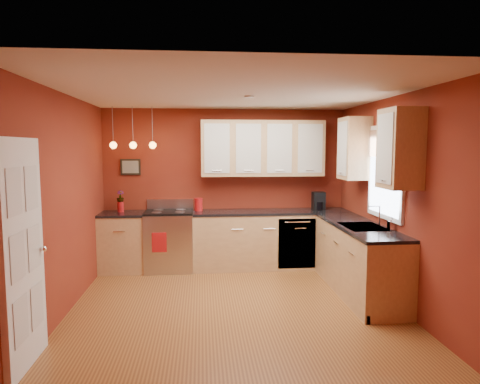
{
  "coord_description": "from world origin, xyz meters",
  "views": [
    {
      "loc": [
        -0.39,
        -5.03,
        1.96
      ],
      "look_at": [
        0.15,
        1.0,
        1.33
      ],
      "focal_mm": 32.0,
      "sensor_mm": 36.0,
      "label": 1
    }
  ],
  "objects": [
    {
      "name": "wall_left",
      "position": [
        -2.0,
        0.0,
        1.3
      ],
      "size": [
        0.02,
        4.2,
        2.6
      ],
      "primitive_type": "cube",
      "color": "maroon",
      "rests_on": "floor"
    },
    {
      "name": "coffee_maker",
      "position": [
        1.53,
        1.85,
        1.07
      ],
      "size": [
        0.21,
        0.2,
        0.29
      ],
      "rotation": [
        0.0,
        0.0,
        -0.03
      ],
      "color": "black",
      "rests_on": "counter_back_right"
    },
    {
      "name": "base_cabinets_right",
      "position": [
        1.7,
        0.45,
        0.45
      ],
      "size": [
        0.6,
        2.1,
        0.9
      ],
      "primitive_type": "cube",
      "color": "tan",
      "rests_on": "floor"
    },
    {
      "name": "flowers",
      "position": [
        -1.69,
        1.88,
        1.18
      ],
      "size": [
        0.15,
        0.15,
        0.2
      ],
      "primitive_type": "imported",
      "rotation": [
        0.0,
        0.0,
        0.38
      ],
      "color": "#A71214",
      "rests_on": "red_vase"
    },
    {
      "name": "ceiling",
      "position": [
        0.0,
        0.0,
        2.6
      ],
      "size": [
        4.0,
        4.2,
        0.02
      ],
      "primitive_type": "cube",
      "color": "beige",
      "rests_on": "wall_back"
    },
    {
      "name": "wall_right",
      "position": [
        2.0,
        0.0,
        1.3
      ],
      "size": [
        0.02,
        4.2,
        2.6
      ],
      "primitive_type": "cube",
      "color": "maroon",
      "rests_on": "floor"
    },
    {
      "name": "red_vase",
      "position": [
        -1.69,
        1.88,
        1.02
      ],
      "size": [
        0.1,
        0.1,
        0.16
      ],
      "primitive_type": "cylinder",
      "color": "#A71214",
      "rests_on": "counter_back_left"
    },
    {
      "name": "pendant_lights",
      "position": [
        -1.45,
        1.75,
        2.01
      ],
      "size": [
        0.71,
        0.11,
        0.66
      ],
      "color": "gray",
      "rests_on": "ceiling"
    },
    {
      "name": "wall_front",
      "position": [
        0.0,
        -2.1,
        1.3
      ],
      "size": [
        4.0,
        0.02,
        2.6
      ],
      "primitive_type": "cube",
      "color": "maroon",
      "rests_on": "floor"
    },
    {
      "name": "window",
      "position": [
        1.97,
        0.3,
        1.69
      ],
      "size": [
        0.06,
        1.02,
        1.22
      ],
      "color": "white",
      "rests_on": "wall_right"
    },
    {
      "name": "door_left_wall",
      "position": [
        -1.97,
        -1.2,
        1.03
      ],
      "size": [
        0.12,
        0.82,
        2.05
      ],
      "color": "white",
      "rests_on": "floor"
    },
    {
      "name": "upper_cabinets_back",
      "position": [
        0.6,
        1.93,
        1.95
      ],
      "size": [
        2.0,
        0.35,
        0.9
      ],
      "primitive_type": "cube",
      "color": "tan",
      "rests_on": "wall_back"
    },
    {
      "name": "floor",
      "position": [
        0.0,
        0.0,
        0.0
      ],
      "size": [
        4.2,
        4.2,
        0.0
      ],
      "primitive_type": "plane",
      "color": "#99612C",
      "rests_on": "ground"
    },
    {
      "name": "gas_range",
      "position": [
        -0.92,
        1.8,
        0.48
      ],
      "size": [
        0.76,
        0.64,
        1.11
      ],
      "color": "#B6B6BB",
      "rests_on": "floor"
    },
    {
      "name": "dish_towel",
      "position": [
        -1.05,
        1.47,
        0.52
      ],
      "size": [
        0.22,
        0.02,
        0.3
      ],
      "primitive_type": "cube",
      "color": "#A71214",
      "rests_on": "gas_range"
    },
    {
      "name": "wall_picture",
      "position": [
        -1.55,
        2.08,
        1.65
      ],
      "size": [
        0.32,
        0.03,
        0.26
      ],
      "primitive_type": "cube",
      "color": "black",
      "rests_on": "wall_back"
    },
    {
      "name": "base_cabinets_back_right",
      "position": [
        0.73,
        1.8,
        0.45
      ],
      "size": [
        2.54,
        0.6,
        0.9
      ],
      "primitive_type": "cube",
      "color": "tan",
      "rests_on": "floor"
    },
    {
      "name": "counter_right",
      "position": [
        1.7,
        0.45,
        0.92
      ],
      "size": [
        0.62,
        2.1,
        0.04
      ],
      "primitive_type": "cube",
      "color": "black",
      "rests_on": "base_cabinets_right"
    },
    {
      "name": "counter_back_right",
      "position": [
        0.73,
        1.8,
        0.92
      ],
      "size": [
        2.54,
        0.62,
        0.04
      ],
      "primitive_type": "cube",
      "color": "black",
      "rests_on": "base_cabinets_back_right"
    },
    {
      "name": "dishwasher_front",
      "position": [
        1.1,
        1.51,
        0.45
      ],
      "size": [
        0.6,
        0.02,
        0.8
      ],
      "primitive_type": "cube",
      "color": "#B6B6BB",
      "rests_on": "base_cabinets_back_right"
    },
    {
      "name": "wall_back",
      "position": [
        0.0,
        2.1,
        1.3
      ],
      "size": [
        4.0,
        0.02,
        2.6
      ],
      "primitive_type": "cube",
      "color": "maroon",
      "rests_on": "floor"
    },
    {
      "name": "red_canister",
      "position": [
        -0.45,
        1.88,
        1.04
      ],
      "size": [
        0.14,
        0.14,
        0.21
      ],
      "color": "#A71214",
      "rests_on": "counter_back_right"
    },
    {
      "name": "soap_pump",
      "position": [
        1.95,
        0.02,
        1.02
      ],
      "size": [
        0.08,
        0.09,
        0.17
      ],
      "primitive_type": "imported",
      "rotation": [
        0.0,
        0.0,
        0.11
      ],
      "color": "white",
      "rests_on": "counter_right"
    },
    {
      "name": "sink",
      "position": [
        1.7,
        0.3,
        0.92
      ],
      "size": [
        0.5,
        0.7,
        0.33
      ],
      "color": "gray",
      "rests_on": "counter_right"
    },
    {
      "name": "counter_back_left",
      "position": [
        -1.65,
        1.8,
        0.92
      ],
      "size": [
        0.7,
        0.62,
        0.04
      ],
      "primitive_type": "cube",
      "color": "black",
      "rests_on": "base_cabinets_back_left"
    },
    {
      "name": "base_cabinets_back_left",
      "position": [
        -1.65,
        1.8,
        0.45
      ],
      "size": [
        0.7,
        0.6,
        0.9
      ],
      "primitive_type": "cube",
      "color": "tan",
      "rests_on": "floor"
    },
    {
      "name": "upper_cabinets_right",
      "position": [
        1.82,
        0.32,
        1.95
      ],
      "size": [
        0.35,
        1.95,
        0.9
      ],
      "primitive_type": "cube",
      "color": "tan",
      "rests_on": "wall_right"
    }
  ]
}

